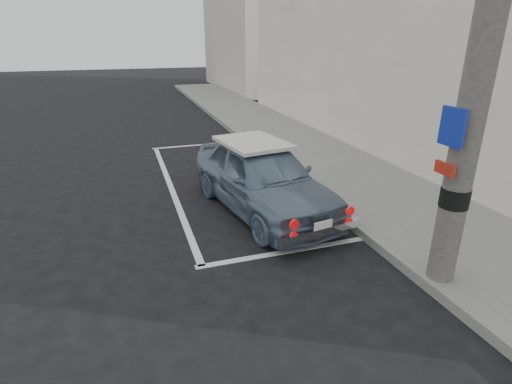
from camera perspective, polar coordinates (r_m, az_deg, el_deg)
ground at (r=6.64m, az=-0.92°, el=-7.13°), size 80.00×80.00×0.00m
sidewalk at (r=9.56m, az=13.86°, el=1.84°), size 2.80×40.00×0.15m
shop_building at (r=12.53m, az=23.27°, el=21.23°), size 3.50×18.00×7.00m
building_far at (r=26.83m, az=-1.09°, el=23.13°), size 3.50×10.00×8.00m
pline_rear at (r=6.39m, az=4.79°, el=-8.42°), size 3.00×0.12×0.01m
pline_front at (r=12.68m, az=-7.79°, el=6.71°), size 3.00×0.12×0.01m
pline_side at (r=9.17m, az=-12.06°, el=0.69°), size 0.12×7.00×0.01m
utility_pole at (r=5.22m, az=30.53°, el=21.25°), size 0.44×0.36×7.00m
retro_coupe at (r=7.59m, az=0.90°, el=2.17°), size 2.16×4.11×1.33m
cat at (r=6.59m, az=8.70°, el=-6.48°), size 0.32×0.46×0.26m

